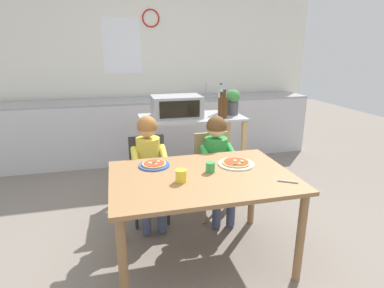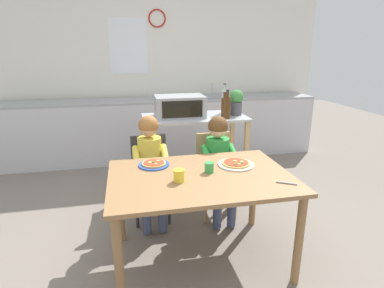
% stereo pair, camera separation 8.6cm
% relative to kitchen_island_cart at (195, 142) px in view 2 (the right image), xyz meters
% --- Properties ---
extents(ground_plane, '(11.54, 11.54, 0.00)m').
position_rel_kitchen_island_cart_xyz_m(ground_plane, '(-0.23, -0.07, -0.61)').
color(ground_plane, slate).
extents(back_wall_tiled, '(5.24, 0.14, 2.70)m').
position_rel_kitchen_island_cart_xyz_m(back_wall_tiled, '(-0.23, 1.72, 0.75)').
color(back_wall_tiled, white).
rests_on(back_wall_tiled, ground).
extents(kitchen_counter, '(4.71, 0.60, 1.10)m').
position_rel_kitchen_island_cart_xyz_m(kitchen_counter, '(-0.23, 1.31, -0.15)').
color(kitchen_counter, silver).
rests_on(kitchen_counter, ground).
extents(kitchen_island_cart, '(1.14, 0.57, 0.90)m').
position_rel_kitchen_island_cart_xyz_m(kitchen_island_cart, '(0.00, 0.00, 0.00)').
color(kitchen_island_cart, '#B7BABF').
rests_on(kitchen_island_cart, ground).
extents(toaster_oven, '(0.53, 0.36, 0.23)m').
position_rel_kitchen_island_cart_xyz_m(toaster_oven, '(-0.17, 0.01, 0.41)').
color(toaster_oven, '#999BA0').
rests_on(toaster_oven, kitchen_island_cart).
extents(bottle_brown_beer, '(0.06, 0.06, 0.34)m').
position_rel_kitchen_island_cart_xyz_m(bottle_brown_beer, '(0.37, 0.10, 0.44)').
color(bottle_brown_beer, '#ADB7B2').
rests_on(bottle_brown_beer, kitchen_island_cart).
extents(bottle_tall_green_wine, '(0.07, 0.07, 0.26)m').
position_rel_kitchen_island_cart_xyz_m(bottle_tall_green_wine, '(0.32, -0.07, 0.41)').
color(bottle_tall_green_wine, '#4C2D14').
rests_on(bottle_tall_green_wine, kitchen_island_cart).
extents(bottle_squat_spirits, '(0.07, 0.07, 0.30)m').
position_rel_kitchen_island_cart_xyz_m(bottle_squat_spirits, '(0.31, -0.17, 0.42)').
color(bottle_squat_spirits, '#4C2D14').
rests_on(bottle_squat_spirits, kitchen_island_cart).
extents(potted_herb_plant, '(0.15, 0.15, 0.28)m').
position_rel_kitchen_island_cart_xyz_m(potted_herb_plant, '(0.47, -0.03, 0.45)').
color(potted_herb_plant, '#4C4C51').
rests_on(potted_herb_plant, kitchen_island_cart).
extents(dining_table, '(1.34, 0.92, 0.73)m').
position_rel_kitchen_island_cart_xyz_m(dining_table, '(-0.23, -1.22, 0.03)').
color(dining_table, olive).
rests_on(dining_table, ground).
extents(dining_chair_left, '(0.36, 0.36, 0.81)m').
position_rel_kitchen_island_cart_xyz_m(dining_chair_left, '(-0.55, -0.46, -0.13)').
color(dining_chair_left, '#333338').
rests_on(dining_chair_left, ground).
extents(dining_chair_right, '(0.36, 0.36, 0.81)m').
position_rel_kitchen_island_cart_xyz_m(dining_chair_right, '(0.10, -0.51, -0.13)').
color(dining_chair_right, tan).
rests_on(dining_chair_right, ground).
extents(child_in_yellow_shirt, '(0.32, 0.42, 1.03)m').
position_rel_kitchen_island_cart_xyz_m(child_in_yellow_shirt, '(-0.55, -0.58, 0.05)').
color(child_in_yellow_shirt, '#424C6B').
rests_on(child_in_yellow_shirt, ground).
extents(child_in_green_shirt, '(0.32, 0.42, 1.00)m').
position_rel_kitchen_island_cart_xyz_m(child_in_green_shirt, '(0.10, -0.63, 0.05)').
color(child_in_green_shirt, '#424C6B').
rests_on(child_in_green_shirt, ground).
extents(pizza_plate_blue_rimmed, '(0.25, 0.25, 0.03)m').
position_rel_kitchen_island_cart_xyz_m(pizza_plate_blue_rimmed, '(-0.55, -0.95, 0.13)').
color(pizza_plate_blue_rimmed, '#3356B7').
rests_on(pizza_plate_blue_rimmed, dining_table).
extents(pizza_plate_white, '(0.29, 0.29, 0.03)m').
position_rel_kitchen_island_cart_xyz_m(pizza_plate_white, '(0.10, -1.08, 0.13)').
color(pizza_plate_white, white).
rests_on(pizza_plate_white, dining_table).
extents(drinking_cup_yellow, '(0.08, 0.08, 0.09)m').
position_rel_kitchen_island_cart_xyz_m(drinking_cup_yellow, '(-0.40, -1.30, 0.17)').
color(drinking_cup_yellow, yellow).
rests_on(drinking_cup_yellow, dining_table).
extents(drinking_cup_green, '(0.07, 0.07, 0.08)m').
position_rel_kitchen_island_cart_xyz_m(drinking_cup_green, '(-0.15, -1.18, 0.16)').
color(drinking_cup_green, green).
rests_on(drinking_cup_green, dining_table).
extents(serving_spoon, '(0.13, 0.08, 0.01)m').
position_rel_kitchen_island_cart_xyz_m(serving_spoon, '(0.32, -1.49, 0.13)').
color(serving_spoon, '#B7BABF').
rests_on(serving_spoon, dining_table).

